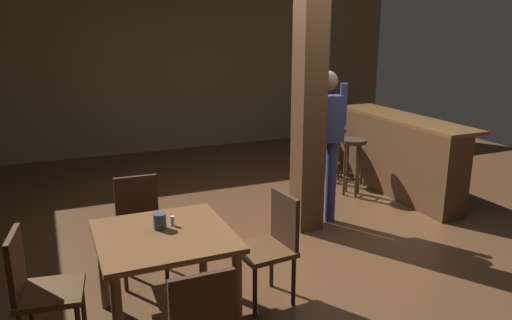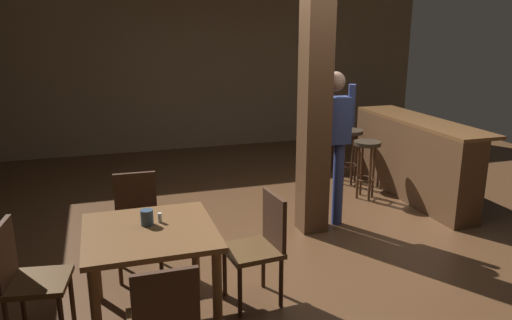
% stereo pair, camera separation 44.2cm
% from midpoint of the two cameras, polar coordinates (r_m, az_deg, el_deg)
% --- Properties ---
extents(ground_plane, '(10.80, 10.80, 0.00)m').
position_cam_midpoint_polar(ground_plane, '(5.34, 4.09, -9.08)').
color(ground_plane, '#4C301C').
extents(wall_back, '(8.00, 0.10, 2.80)m').
position_cam_midpoint_polar(wall_back, '(9.13, -8.89, 10.08)').
color(wall_back, '#756047').
rests_on(wall_back, ground_plane).
extents(pillar, '(0.28, 0.28, 2.80)m').
position_cam_midpoint_polar(pillar, '(5.26, 3.71, 6.51)').
color(pillar, '#4C301C').
rests_on(pillar, ground_plane).
extents(dining_table, '(0.96, 0.96, 0.74)m').
position_cam_midpoint_polar(dining_table, '(3.79, -13.76, -9.85)').
color(dining_table, brown).
rests_on(dining_table, ground_plane).
extents(chair_east, '(0.46, 0.46, 0.89)m').
position_cam_midpoint_polar(chair_east, '(4.05, -1.31, -9.43)').
color(chair_east, '#4C3319').
rests_on(chair_east, ground_plane).
extents(chair_north, '(0.43, 0.43, 0.89)m').
position_cam_midpoint_polar(chair_north, '(4.60, -15.89, -6.92)').
color(chair_north, '#4C3319').
rests_on(chair_north, ground_plane).
extents(chair_west, '(0.48, 0.48, 0.89)m').
position_cam_midpoint_polar(chair_west, '(3.81, -26.85, -12.86)').
color(chair_west, '#4C3319').
rests_on(chair_west, ground_plane).
extents(napkin_cup, '(0.10, 0.10, 0.12)m').
position_cam_midpoint_polar(napkin_cup, '(3.81, -14.25, -6.85)').
color(napkin_cup, '#33475B').
rests_on(napkin_cup, dining_table).
extents(salt_shaker, '(0.03, 0.03, 0.07)m').
position_cam_midpoint_polar(salt_shaker, '(3.85, -12.83, -6.86)').
color(salt_shaker, silver).
rests_on(salt_shaker, dining_table).
extents(standing_person, '(0.47, 0.23, 1.72)m').
position_cam_midpoint_polar(standing_person, '(5.50, 5.75, 2.65)').
color(standing_person, navy).
rests_on(standing_person, ground_plane).
extents(bar_counter, '(0.56, 2.26, 1.03)m').
position_cam_midpoint_polar(bar_counter, '(6.81, 13.87, 0.59)').
color(bar_counter, brown).
rests_on(bar_counter, ground_plane).
extents(bar_stool_near, '(0.34, 0.34, 0.75)m').
position_cam_midpoint_polar(bar_stool_near, '(6.60, 9.12, 0.73)').
color(bar_stool_near, '#2D2319').
rests_on(bar_stool_near, ground_plane).
extents(bar_stool_mid, '(0.38, 0.38, 0.77)m').
position_cam_midpoint_polar(bar_stool_mid, '(7.16, 6.97, 2.17)').
color(bar_stool_mid, '#2D2319').
rests_on(bar_stool_mid, ground_plane).
extents(bar_stool_far, '(0.34, 0.34, 0.76)m').
position_cam_midpoint_polar(bar_stool_far, '(7.71, 4.43, 3.02)').
color(bar_stool_far, '#2D2319').
rests_on(bar_stool_far, ground_plane).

